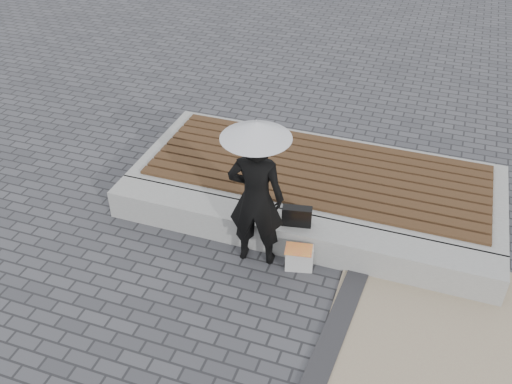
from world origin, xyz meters
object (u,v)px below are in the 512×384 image
seating_ledge (293,235)px  canvas_tote (299,258)px  handbag (297,216)px  woman (256,199)px  parasol (256,130)px

seating_ledge → canvas_tote: seating_ledge is taller
seating_ledge → handbag: size_ratio=13.90×
seating_ledge → handbag: (0.04, -0.03, 0.33)m
handbag → canvas_tote: (0.14, -0.33, -0.35)m
seating_ledge → woman: 0.87m
woman → canvas_tote: bearing=170.4°
seating_ledge → woman: bearing=-138.3°
handbag → canvas_tote: handbag is taller
canvas_tote → handbag: bearing=99.5°
woman → canvas_tote: size_ratio=5.22×
parasol → handbag: parasol is taller
seating_ledge → parasol: size_ratio=4.98×
woman → canvas_tote: 0.92m
woman → handbag: woman is taller
handbag → woman: bearing=-154.0°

